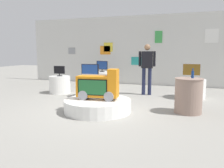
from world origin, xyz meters
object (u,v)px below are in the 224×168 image
at_px(tv_on_left_rear, 191,70).
at_px(tv_on_far_right, 102,66).
at_px(display_pedestal_right_rear, 90,88).
at_px(bottle_on_side_table, 193,74).
at_px(display_pedestal_center_rear, 60,85).
at_px(display_pedestal_far_right, 102,79).
at_px(main_display_pedestal, 98,106).
at_px(novelty_firetruck_tv, 98,87).
at_px(shopper_browsing_near_truck, 147,65).
at_px(side_table_round, 188,95).
at_px(tv_on_center_rear, 59,71).
at_px(tv_on_right_rear, 90,70).
at_px(display_pedestal_left_rear, 191,89).

relative_size(tv_on_left_rear, tv_on_far_right, 1.01).
xyz_separation_m(display_pedestal_right_rear, bottle_on_side_table, (3.11, -0.97, 0.63)).
bearing_deg(display_pedestal_center_rear, display_pedestal_far_right, 69.75).
relative_size(main_display_pedestal, bottle_on_side_table, 6.97).
height_order(novelty_firetruck_tv, display_pedestal_center_rear, novelty_firetruck_tv).
distance_m(tv_on_far_right, shopper_browsing_near_truck, 2.56).
bearing_deg(side_table_round, tv_on_center_rear, 163.27).
relative_size(side_table_round, shopper_browsing_near_truck, 0.49).
bearing_deg(side_table_round, display_pedestal_far_right, 136.64).
height_order(display_pedestal_right_rear, display_pedestal_far_right, same).
distance_m(display_pedestal_center_rear, tv_on_right_rear, 1.44).
xyz_separation_m(tv_on_left_rear, tv_on_far_right, (-3.58, 1.46, -0.02)).
distance_m(novelty_firetruck_tv, tv_on_right_rear, 1.94).
distance_m(tv_on_center_rear, side_table_round, 4.55).
bearing_deg(display_pedestal_right_rear, tv_on_far_right, 102.92).
height_order(display_pedestal_left_rear, tv_on_center_rear, tv_on_center_rear).
bearing_deg(display_pedestal_left_rear, display_pedestal_center_rear, -172.07).
height_order(tv_on_center_rear, display_pedestal_right_rear, tv_on_center_rear).
relative_size(tv_on_far_right, side_table_round, 0.65).
distance_m(display_pedestal_far_right, side_table_round, 4.92).
height_order(tv_on_center_rear, display_pedestal_far_right, tv_on_center_rear).
bearing_deg(main_display_pedestal, display_pedestal_far_right, 110.63).
relative_size(novelty_firetruck_tv, display_pedestal_right_rear, 1.34).
relative_size(display_pedestal_left_rear, shopper_browsing_near_truck, 0.53).
xyz_separation_m(main_display_pedestal, tv_on_center_rear, (-2.27, 1.92, 0.64)).
bearing_deg(main_display_pedestal, tv_on_left_rear, 50.55).
distance_m(tv_on_right_rear, display_pedestal_far_right, 2.47).
xyz_separation_m(display_pedestal_far_right, tv_on_far_right, (0.00, -0.00, 0.56)).
distance_m(display_pedestal_far_right, bottle_on_side_table, 4.97).
bearing_deg(tv_on_left_rear, display_pedestal_center_rear, -172.12).
xyz_separation_m(tv_on_center_rear, side_table_round, (4.34, -1.30, -0.37)).
height_order(tv_on_right_rear, side_table_round, tv_on_right_rear).
bearing_deg(shopper_browsing_near_truck, display_pedestal_left_rear, -3.96).
distance_m(display_pedestal_center_rear, display_pedestal_right_rear, 1.33).
height_order(display_pedestal_far_right, side_table_round, side_table_round).
bearing_deg(novelty_firetruck_tv, side_table_round, 16.90).
relative_size(novelty_firetruck_tv, tv_on_left_rear, 1.85).
distance_m(display_pedestal_center_rear, display_pedestal_far_right, 2.21).
distance_m(main_display_pedestal, side_table_round, 2.18).
bearing_deg(tv_on_left_rear, display_pedestal_left_rear, 89.86).
relative_size(novelty_firetruck_tv, display_pedestal_left_rear, 1.14).
height_order(display_pedestal_center_rear, display_pedestal_far_right, same).
bearing_deg(display_pedestal_left_rear, tv_on_far_right, 157.86).
bearing_deg(shopper_browsing_near_truck, display_pedestal_center_rear, -166.51).
relative_size(display_pedestal_left_rear, tv_on_far_right, 1.64).
bearing_deg(tv_on_left_rear, bottle_on_side_table, -88.12).
bearing_deg(tv_on_right_rear, display_pedestal_center_rear, 167.97).
bearing_deg(tv_on_center_rear, main_display_pedestal, -40.29).
relative_size(main_display_pedestal, display_pedestal_left_rear, 1.82).
xyz_separation_m(side_table_round, shopper_browsing_near_truck, (-1.41, 2.01, 0.57)).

